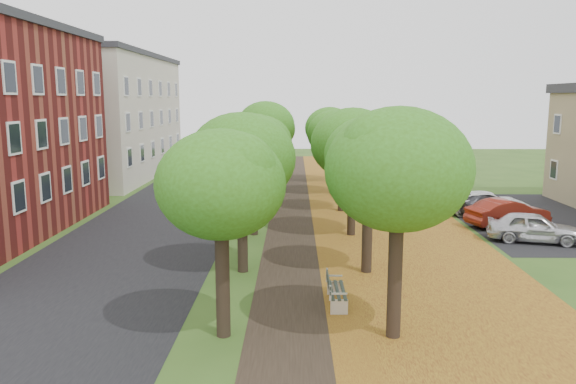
{
  "coord_description": "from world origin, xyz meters",
  "views": [
    {
      "loc": [
        -0.2,
        -15.01,
        6.65
      ],
      "look_at": [
        -0.49,
        9.83,
        2.5
      ],
      "focal_mm": 35.0,
      "sensor_mm": 36.0,
      "label": 1
    }
  ],
  "objects_px": {
    "car_silver": "(533,227)",
    "car_grey": "(487,203)",
    "car_white": "(488,203)",
    "bench": "(335,290)",
    "car_red": "(508,213)"
  },
  "relations": [
    {
      "from": "car_silver",
      "to": "car_white",
      "type": "distance_m",
      "value": 6.27
    },
    {
      "from": "car_silver",
      "to": "car_grey",
      "type": "distance_m",
      "value": 6.37
    },
    {
      "from": "bench",
      "to": "car_grey",
      "type": "relative_size",
      "value": 0.45
    },
    {
      "from": "car_grey",
      "to": "car_white",
      "type": "xyz_separation_m",
      "value": [
        0.0,
        -0.1,
        0.04
      ]
    },
    {
      "from": "bench",
      "to": "car_red",
      "type": "height_order",
      "value": "car_red"
    },
    {
      "from": "car_red",
      "to": "car_grey",
      "type": "relative_size",
      "value": 1.01
    },
    {
      "from": "car_white",
      "to": "car_red",
      "type": "bearing_deg",
      "value": -177.14
    },
    {
      "from": "car_white",
      "to": "bench",
      "type": "bearing_deg",
      "value": 148.66
    },
    {
      "from": "bench",
      "to": "car_silver",
      "type": "bearing_deg",
      "value": -50.21
    },
    {
      "from": "car_grey",
      "to": "car_white",
      "type": "height_order",
      "value": "car_white"
    },
    {
      "from": "bench",
      "to": "car_grey",
      "type": "xyz_separation_m",
      "value": [
        9.87,
        14.61,
        0.15
      ]
    },
    {
      "from": "car_red",
      "to": "car_grey",
      "type": "height_order",
      "value": "car_red"
    },
    {
      "from": "car_silver",
      "to": "bench",
      "type": "bearing_deg",
      "value": 144.86
    },
    {
      "from": "car_grey",
      "to": "car_silver",
      "type": "bearing_deg",
      "value": 159.35
    },
    {
      "from": "car_silver",
      "to": "car_grey",
      "type": "height_order",
      "value": "car_silver"
    }
  ]
}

